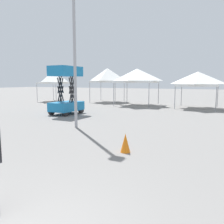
# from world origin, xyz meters

# --- Properties ---
(canopy_tent_right_of_center) EXTENTS (2.85, 2.85, 3.49)m
(canopy_tent_right_of_center) POSITION_xyz_m (-14.71, 19.23, 2.73)
(canopy_tent_right_of_center) COLOR #9E9EA3
(canopy_tent_right_of_center) RESTS_ON ground
(canopy_tent_far_left) EXTENTS (3.27, 3.27, 3.67)m
(canopy_tent_far_left) POSITION_xyz_m (-8.85, 21.03, 2.89)
(canopy_tent_far_left) COLOR #9E9EA3
(canopy_tent_far_left) RESTS_ON ground
(canopy_tent_left_of_center) EXTENTS (3.52, 3.52, 3.42)m
(canopy_tent_left_of_center) POSITION_xyz_m (-4.72, 19.06, 2.76)
(canopy_tent_left_of_center) COLOR #9E9EA3
(canopy_tent_left_of_center) RESTS_ON ground
(canopy_tent_far_right) EXTENTS (3.21, 3.21, 3.04)m
(canopy_tent_far_right) POSITION_xyz_m (0.67, 18.90, 2.44)
(canopy_tent_far_right) COLOR #9E9EA3
(canopy_tent_far_right) RESTS_ON ground
(scissor_lift) EXTENTS (1.46, 2.33, 3.25)m
(scissor_lift) POSITION_xyz_m (-6.98, 11.21, 1.04)
(scissor_lift) COLOR black
(scissor_lift) RESTS_ON ground
(light_pole_near_lift) EXTENTS (0.36, 0.36, 8.41)m
(light_pole_near_lift) POSITION_xyz_m (-3.68, 7.60, 4.77)
(light_pole_near_lift) COLOR #9E9EA3
(light_pole_near_lift) RESTS_ON ground
(traffic_cone_near_barrier) EXTENTS (0.32, 0.32, 0.60)m
(traffic_cone_near_barrier) POSITION_xyz_m (0.05, 4.95, 0.30)
(traffic_cone_near_barrier) COLOR orange
(traffic_cone_near_barrier) RESTS_ON ground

